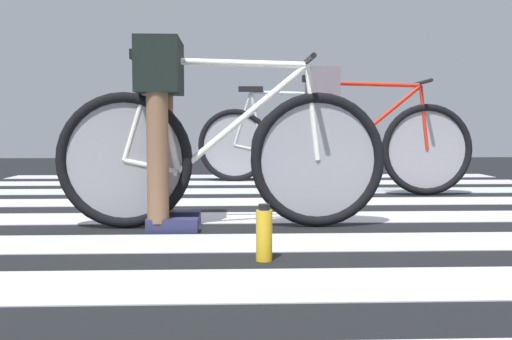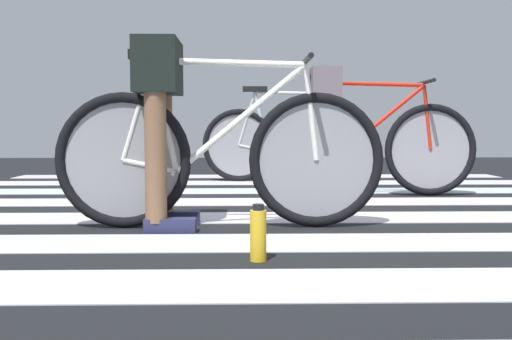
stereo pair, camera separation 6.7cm
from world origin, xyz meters
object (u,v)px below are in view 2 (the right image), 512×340
Objects in this scene: bicycle_2_of_3 at (365,146)px; cyclist_2_of_3 at (325,114)px; bicycle_1_of_3 at (219,155)px; cyclist_1_of_3 at (160,107)px; water_bottle at (258,234)px; bicycle_3_of_3 at (290,142)px.

bicycle_2_of_3 is 1.76× the size of cyclist_2_of_3.
cyclist_1_of_3 reaches higher than bicycle_1_of_3.
bicycle_3_of_3 is at bearing 83.47° from water_bottle.
bicycle_2_of_3 is at bearing -67.64° from bicycle_3_of_3.
bicycle_1_of_3 is 1.00× the size of bicycle_2_of_3.
cyclist_1_of_3 is at bearing -132.40° from bicycle_2_of_3.
bicycle_2_of_3 is 1.36m from bicycle_3_of_3.
cyclist_1_of_3 is (-0.31, -0.00, 0.25)m from bicycle_1_of_3.
cyclist_1_of_3 is 2.04m from bicycle_2_of_3.
water_bottle is at bearing -103.46° from cyclist_2_of_3.
bicycle_1_of_3 is 1.69m from cyclist_2_of_3.
bicycle_3_of_3 is at bearing 77.60° from bicycle_1_of_3.
cyclist_2_of_3 reaches higher than bicycle_2_of_3.
cyclist_2_of_3 is at bearing 62.64° from bicycle_1_of_3.
bicycle_3_of_3 is at bearing 71.59° from cyclist_1_of_3.
bicycle_3_of_3 is (0.90, 2.75, -0.25)m from cyclist_1_of_3.
bicycle_2_of_3 is 0.40m from cyclist_2_of_3.
cyclist_2_of_3 is at bearing -180.00° from bicycle_2_of_3.
cyclist_1_of_3 and cyclist_2_of_3 have the same top height.
cyclist_2_of_3 is (1.07, 1.49, -0.00)m from cyclist_1_of_3.
water_bottle is (0.18, -0.82, -0.28)m from bicycle_1_of_3.
bicycle_1_of_3 and bicycle_2_of_3 have the same top height.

